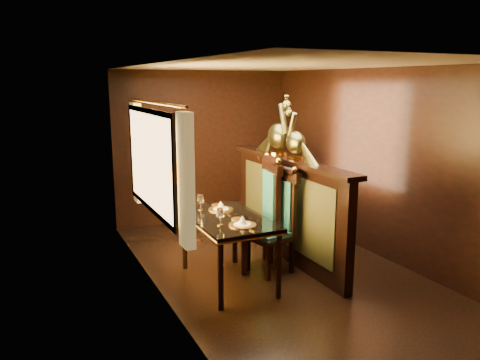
{
  "coord_description": "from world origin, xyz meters",
  "views": [
    {
      "loc": [
        -2.8,
        -4.77,
        2.32
      ],
      "look_at": [
        -0.32,
        0.4,
        1.11
      ],
      "focal_mm": 35.0,
      "sensor_mm": 36.0,
      "label": 1
    }
  ],
  "objects": [
    {
      "name": "room_shell",
      "position": [
        -0.09,
        0.02,
        1.58
      ],
      "size": [
        3.04,
        5.04,
        2.52
      ],
      "color": "black",
      "rests_on": "ground"
    },
    {
      "name": "peacock_right",
      "position": [
        0.33,
        0.58,
        1.76
      ],
      "size": [
        0.25,
        0.67,
        0.79
      ],
      "primitive_type": null,
      "color": "#164430",
      "rests_on": "partition"
    },
    {
      "name": "chair_right",
      "position": [
        -0.07,
        0.2,
        0.74
      ],
      "size": [
        0.59,
        0.62,
        1.43
      ],
      "rotation": [
        0.0,
        0.0,
        -0.17
      ],
      "color": "black",
      "rests_on": "ground"
    },
    {
      "name": "dining_table",
      "position": [
        -0.71,
        -0.06,
        0.72
      ],
      "size": [
        0.84,
        1.36,
        1.0
      ],
      "rotation": [
        0.0,
        0.0,
        -0.02
      ],
      "color": "black",
      "rests_on": "ground"
    },
    {
      "name": "peacock_left",
      "position": [
        0.33,
        0.15,
        1.7
      ],
      "size": [
        0.21,
        0.57,
        0.68
      ],
      "primitive_type": null,
      "color": "#164430",
      "rests_on": "partition"
    },
    {
      "name": "ground",
      "position": [
        0.0,
        0.0,
        0.0
      ],
      "size": [
        5.0,
        5.0,
        0.0
      ],
      "primitive_type": "plane",
      "color": "black",
      "rests_on": "ground"
    },
    {
      "name": "chair_left",
      "position": [
        0.01,
        0.02,
        0.69
      ],
      "size": [
        0.56,
        0.58,
        1.33
      ],
      "rotation": [
        0.0,
        0.0,
        0.2
      ],
      "color": "black",
      "rests_on": "ground"
    },
    {
      "name": "partition",
      "position": [
        0.32,
        0.3,
        0.71
      ],
      "size": [
        0.26,
        2.7,
        1.36
      ],
      "color": "black",
      "rests_on": "ground"
    }
  ]
}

